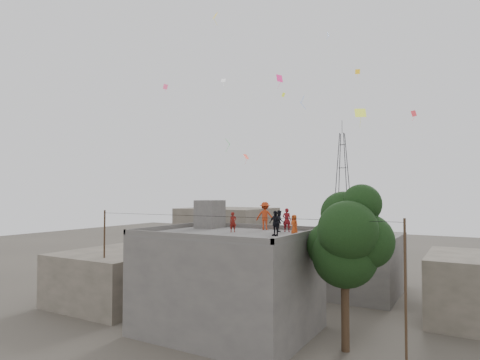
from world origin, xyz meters
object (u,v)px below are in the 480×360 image
object	(u,v)px
transmission_tower	(343,191)
person_red_adult	(287,220)
person_dark_adult	(275,223)
stair_head_box	(210,214)
tree	(348,239)

from	to	relation	value
transmission_tower	person_red_adult	world-z (taller)	transmission_tower
person_red_adult	person_dark_adult	xyz separation A→B (m)	(0.37, -2.55, -0.03)
stair_head_box	transmission_tower	distance (m)	37.46
person_red_adult	transmission_tower	bearing A→B (deg)	-90.87
stair_head_box	tree	distance (m)	10.80
tree	stair_head_box	bearing A→B (deg)	169.26
stair_head_box	person_dark_adult	world-z (taller)	stair_head_box
person_dark_adult	tree	bearing A→B (deg)	24.09
transmission_tower	stair_head_box	bearing A→B (deg)	-88.77
transmission_tower	tree	bearing A→B (deg)	-73.91
person_red_adult	stair_head_box	bearing A→B (deg)	-12.83
transmission_tower	person_red_adult	size ratio (longest dim) A/B	13.05
transmission_tower	person_dark_adult	xyz separation A→B (m)	(7.30, -40.11, -2.23)
tree	transmission_tower	distance (m)	41.12
tree	person_dark_adult	world-z (taller)	tree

